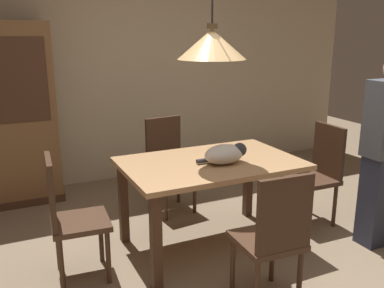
{
  "coord_description": "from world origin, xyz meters",
  "views": [
    {
      "loc": [
        -1.41,
        -2.29,
        1.76
      ],
      "look_at": [
        0.05,
        0.78,
        0.85
      ],
      "focal_mm": 39.79,
      "sensor_mm": 36.0,
      "label": 1
    }
  ],
  "objects_px": {
    "chair_right_side": "(318,170)",
    "pendant_lamp": "(212,44)",
    "chair_far_back": "(168,160)",
    "cat_sleeping": "(226,154)",
    "dining_table": "(210,173)",
    "chair_left_side": "(68,213)",
    "chair_near_front": "(274,234)"
  },
  "relations": [
    {
      "from": "chair_right_side",
      "to": "pendant_lamp",
      "type": "bearing_deg",
      "value": 179.9
    },
    {
      "from": "dining_table",
      "to": "chair_near_front",
      "type": "relative_size",
      "value": 1.51
    },
    {
      "from": "dining_table",
      "to": "chair_left_side",
      "type": "height_order",
      "value": "chair_left_side"
    },
    {
      "from": "pendant_lamp",
      "to": "chair_right_side",
      "type": "bearing_deg",
      "value": -0.1
    },
    {
      "from": "chair_far_back",
      "to": "chair_right_side",
      "type": "height_order",
      "value": "same"
    },
    {
      "from": "chair_far_back",
      "to": "cat_sleeping",
      "type": "distance_m",
      "value": 1.03
    },
    {
      "from": "chair_near_front",
      "to": "chair_right_side",
      "type": "xyz_separation_m",
      "value": [
        1.13,
        0.88,
        0.0
      ]
    },
    {
      "from": "dining_table",
      "to": "chair_left_side",
      "type": "relative_size",
      "value": 1.51
    },
    {
      "from": "chair_left_side",
      "to": "pendant_lamp",
      "type": "distance_m",
      "value": 1.61
    },
    {
      "from": "cat_sleeping",
      "to": "pendant_lamp",
      "type": "distance_m",
      "value": 0.85
    },
    {
      "from": "dining_table",
      "to": "chair_far_back",
      "type": "distance_m",
      "value": 0.89
    },
    {
      "from": "chair_far_back",
      "to": "chair_right_side",
      "type": "relative_size",
      "value": 1.0
    },
    {
      "from": "chair_right_side",
      "to": "chair_near_front",
      "type": "bearing_deg",
      "value": -142.26
    },
    {
      "from": "cat_sleeping",
      "to": "pendant_lamp",
      "type": "xyz_separation_m",
      "value": [
        -0.08,
        0.1,
        0.84
      ]
    },
    {
      "from": "cat_sleeping",
      "to": "pendant_lamp",
      "type": "relative_size",
      "value": 0.3
    },
    {
      "from": "dining_table",
      "to": "chair_right_side",
      "type": "distance_m",
      "value": 1.14
    },
    {
      "from": "dining_table",
      "to": "cat_sleeping",
      "type": "distance_m",
      "value": 0.22
    },
    {
      "from": "dining_table",
      "to": "chair_near_front",
      "type": "height_order",
      "value": "chair_near_front"
    },
    {
      "from": "pendant_lamp",
      "to": "cat_sleeping",
      "type": "bearing_deg",
      "value": -51.52
    },
    {
      "from": "cat_sleeping",
      "to": "chair_left_side",
      "type": "bearing_deg",
      "value": 174.98
    },
    {
      "from": "chair_right_side",
      "to": "pendant_lamp",
      "type": "xyz_separation_m",
      "value": [
        -1.13,
        0.0,
        1.15
      ]
    },
    {
      "from": "chair_left_side",
      "to": "pendant_lamp",
      "type": "height_order",
      "value": "pendant_lamp"
    },
    {
      "from": "chair_far_back",
      "to": "pendant_lamp",
      "type": "relative_size",
      "value": 0.72
    },
    {
      "from": "chair_far_back",
      "to": "cat_sleeping",
      "type": "xyz_separation_m",
      "value": [
        0.09,
        -0.98,
        0.32
      ]
    },
    {
      "from": "chair_right_side",
      "to": "pendant_lamp",
      "type": "relative_size",
      "value": 0.72
    },
    {
      "from": "chair_left_side",
      "to": "chair_near_front",
      "type": "height_order",
      "value": "same"
    },
    {
      "from": "chair_far_back",
      "to": "chair_right_side",
      "type": "distance_m",
      "value": 1.44
    },
    {
      "from": "pendant_lamp",
      "to": "chair_far_back",
      "type": "bearing_deg",
      "value": 90.57
    },
    {
      "from": "dining_table",
      "to": "chair_far_back",
      "type": "bearing_deg",
      "value": 90.57
    },
    {
      "from": "chair_left_side",
      "to": "chair_near_front",
      "type": "xyz_separation_m",
      "value": [
        1.12,
        -0.88,
        0.0
      ]
    },
    {
      "from": "chair_near_front",
      "to": "chair_far_back",
      "type": "distance_m",
      "value": 1.76
    },
    {
      "from": "chair_near_front",
      "to": "chair_far_back",
      "type": "bearing_deg",
      "value": 90.16
    }
  ]
}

